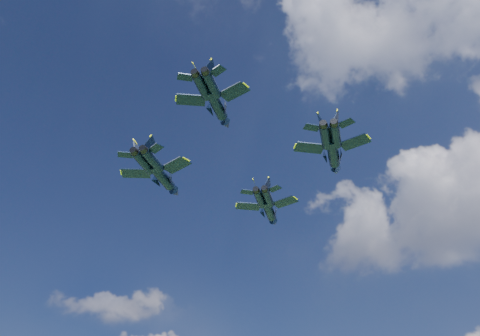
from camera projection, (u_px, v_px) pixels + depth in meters
The scene contains 4 objects.
jet_lead at pixel (269, 210), 122.39m from camera, with size 12.03×16.66×3.96m.
jet_left at pixel (163, 177), 111.04m from camera, with size 13.39×18.14×4.27m.
jet_right at pixel (333, 153), 103.93m from camera, with size 12.34×17.00×4.05m.
jet_slot at pixel (217, 105), 94.26m from camera, with size 11.35×15.64×3.69m.
Camera 1 is at (57.07, -75.20, 6.72)m, focal length 45.00 mm.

